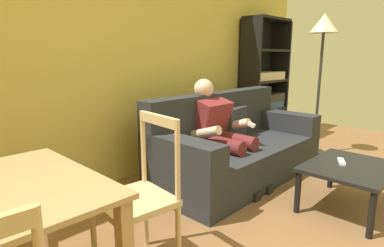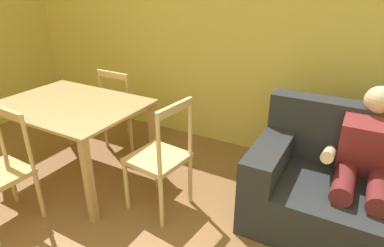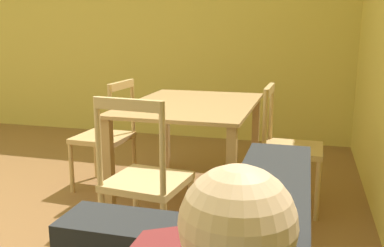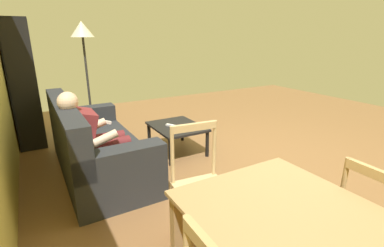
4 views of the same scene
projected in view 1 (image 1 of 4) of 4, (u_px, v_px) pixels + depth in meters
wall_back at (104, 54)px, 3.18m from camera, size 7.16×0.12×2.69m
couch at (235, 148)px, 3.50m from camera, size 2.07×0.90×0.92m
person_lounging at (220, 131)px, 3.29m from camera, size 0.59×0.90×1.09m
coffee_table at (350, 171)px, 2.73m from camera, size 0.82×0.65×0.40m
tv_remote at (341, 162)px, 2.78m from camera, size 0.17×0.12×0.02m
bookshelf at (264, 94)px, 5.00m from camera, size 0.90×0.36×1.88m
dining_chair_facing_couch at (138, 198)px, 1.93m from camera, size 0.46×0.46×0.97m
floor_lamp at (323, 37)px, 4.10m from camera, size 0.36×0.36×1.85m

